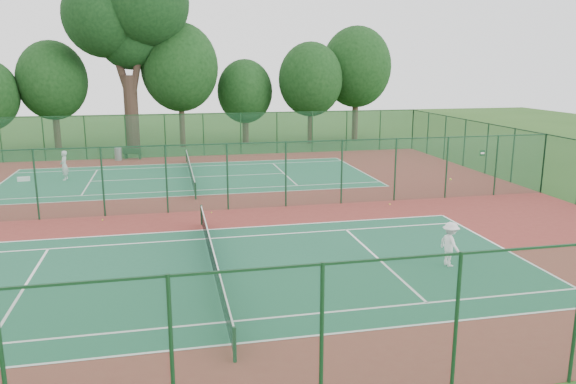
% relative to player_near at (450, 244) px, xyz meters
% --- Properties ---
extents(ground, '(120.00, 120.00, 0.00)m').
position_rel_player_near_xyz_m(ground, '(-8.72, 10.15, -0.86)').
color(ground, '#264D18').
rests_on(ground, ground).
extents(red_pad, '(40.00, 36.00, 0.01)m').
position_rel_player_near_xyz_m(red_pad, '(-8.72, 10.15, -0.86)').
color(red_pad, maroon).
rests_on(red_pad, ground).
extents(court_near, '(23.77, 10.97, 0.01)m').
position_rel_player_near_xyz_m(court_near, '(-8.72, 1.15, -0.85)').
color(court_near, '#1B563B').
rests_on(court_near, red_pad).
extents(court_far, '(23.77, 10.97, 0.01)m').
position_rel_player_near_xyz_m(court_far, '(-8.72, 19.15, -0.85)').
color(court_far, '#21694A').
rests_on(court_far, red_pad).
extents(fence_north, '(40.00, 0.09, 3.50)m').
position_rel_player_near_xyz_m(fence_north, '(-8.72, 28.15, 0.90)').
color(fence_north, '#1C5534').
rests_on(fence_north, ground).
extents(fence_south, '(40.00, 0.09, 3.50)m').
position_rel_player_near_xyz_m(fence_south, '(-8.72, -7.85, 0.90)').
color(fence_south, '#1B5233').
rests_on(fence_south, ground).
extents(fence_east, '(0.09, 36.00, 3.50)m').
position_rel_player_near_xyz_m(fence_east, '(11.28, 10.15, 0.90)').
color(fence_east, '#194C30').
rests_on(fence_east, ground).
extents(fence_divider, '(40.00, 0.09, 3.50)m').
position_rel_player_near_xyz_m(fence_divider, '(-8.72, 10.15, 0.90)').
color(fence_divider, '#1C5434').
rests_on(fence_divider, ground).
extents(tennis_net_near, '(0.10, 12.90, 0.97)m').
position_rel_player_near_xyz_m(tennis_net_near, '(-8.72, 1.15, -0.32)').
color(tennis_net_near, '#153B22').
rests_on(tennis_net_near, ground).
extents(tennis_net_far, '(0.10, 12.90, 0.97)m').
position_rel_player_near_xyz_m(tennis_net_far, '(-8.72, 19.15, -0.32)').
color(tennis_net_far, black).
rests_on(tennis_net_far, ground).
extents(player_near, '(0.80, 1.18, 1.69)m').
position_rel_player_near_xyz_m(player_near, '(0.00, 0.00, 0.00)').
color(player_near, silver).
rests_on(player_near, court_near).
extents(player_far, '(0.55, 0.76, 1.92)m').
position_rel_player_near_xyz_m(player_far, '(-16.76, 20.00, 0.12)').
color(player_far, silver).
rests_on(player_far, court_far).
extents(trash_bin, '(0.63, 0.63, 1.00)m').
position_rel_player_near_xyz_m(trash_bin, '(-13.95, 27.28, -0.35)').
color(trash_bin, gray).
rests_on(trash_bin, red_pad).
extents(bench, '(1.51, 0.77, 0.89)m').
position_rel_player_near_xyz_m(bench, '(-12.87, 27.62, -0.39)').
color(bench, black).
rests_on(bench, red_pad).
extents(kit_bag, '(0.77, 0.36, 0.28)m').
position_rel_player_near_xyz_m(kit_bag, '(-19.34, 20.19, -0.71)').
color(kit_bag, white).
rests_on(kit_bag, red_pad).
extents(stray_ball_a, '(0.07, 0.07, 0.07)m').
position_rel_player_near_xyz_m(stray_ball_a, '(-8.10, 9.58, -0.82)').
color(stray_ball_a, '#BDD631').
rests_on(stray_ball_a, red_pad).
extents(stray_ball_b, '(0.07, 0.07, 0.07)m').
position_rel_player_near_xyz_m(stray_ball_b, '(1.44, 9.26, -0.82)').
color(stray_ball_b, yellow).
rests_on(stray_ball_b, red_pad).
extents(stray_ball_c, '(0.07, 0.07, 0.07)m').
position_rel_player_near_xyz_m(stray_ball_c, '(-13.38, 9.27, -0.82)').
color(stray_ball_c, '#BBCD2F').
rests_on(stray_ball_c, red_pad).
extents(big_tree, '(10.49, 7.68, 16.11)m').
position_rel_player_near_xyz_m(big_tree, '(-12.91, 32.66, 10.54)').
color(big_tree, '#33231C').
rests_on(big_tree, ground).
extents(evergreen_row, '(39.00, 5.00, 12.00)m').
position_rel_player_near_xyz_m(evergreen_row, '(-8.22, 34.40, -0.86)').
color(evergreen_row, black).
rests_on(evergreen_row, ground).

